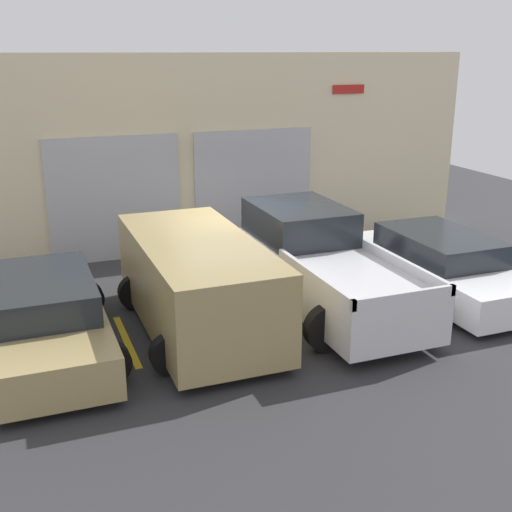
{
  "coord_description": "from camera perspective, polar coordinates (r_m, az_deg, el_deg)",
  "views": [
    {
      "loc": [
        -4.17,
        -11.99,
        4.83
      ],
      "look_at": [
        0.0,
        -1.21,
        1.1
      ],
      "focal_mm": 45.0,
      "sensor_mm": 36.0,
      "label": 1
    }
  ],
  "objects": [
    {
      "name": "shophouse_building",
      "position": [
        16.03,
        -5.89,
        8.91
      ],
      "size": [
        15.12,
        0.68,
        4.77
      ],
      "color": "beige",
      "rests_on": "ground"
    },
    {
      "name": "van_right",
      "position": [
        11.38,
        -5.24,
        -2.34
      ],
      "size": [
        2.38,
        4.59,
        1.69
      ],
      "color": "#9E8956",
      "rests_on": "ground"
    },
    {
      "name": "sedan_white",
      "position": [
        13.77,
        16.1,
        -0.78
      ],
      "size": [
        2.22,
        4.61,
        1.25
      ],
      "color": "white",
      "rests_on": "ground"
    },
    {
      "name": "parking_stripe_left",
      "position": [
        11.47,
        -11.42,
        -7.39
      ],
      "size": [
        0.12,
        2.2,
        0.01
      ],
      "primitive_type": "cube",
      "color": "gold",
      "rests_on": "ground"
    },
    {
      "name": "parking_stripe_right",
      "position": [
        13.23,
        11.42,
        -3.89
      ],
      "size": [
        0.12,
        2.2,
        0.01
      ],
      "primitive_type": "cube",
      "color": "gold",
      "rests_on": "ground"
    },
    {
      "name": "pickup_truck",
      "position": [
        12.58,
        5.85,
        -0.76
      ],
      "size": [
        2.47,
        5.08,
        1.78
      ],
      "color": "silver",
      "rests_on": "ground"
    },
    {
      "name": "parking_stripe_centre",
      "position": [
        12.1,
        0.86,
        -5.62
      ],
      "size": [
        0.12,
        2.2,
        0.01
      ],
      "primitive_type": "cube",
      "color": "gold",
      "rests_on": "ground"
    },
    {
      "name": "parking_stripe_far_right",
      "position": [
        14.73,
        20.04,
        -2.37
      ],
      "size": [
        0.12,
        2.2,
        0.01
      ],
      "primitive_type": "cube",
      "color": "gold",
      "rests_on": "ground"
    },
    {
      "name": "ground_plane",
      "position": [
        13.58,
        -1.84,
        -2.96
      ],
      "size": [
        28.0,
        28.0,
        0.0
      ],
      "primitive_type": "plane",
      "color": "#2D2D30"
    },
    {
      "name": "sedan_side",
      "position": [
        11.15,
        -18.26,
        -5.28
      ],
      "size": [
        2.28,
        4.53,
        1.31
      ],
      "color": "#9E8956",
      "rests_on": "ground"
    }
  ]
}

